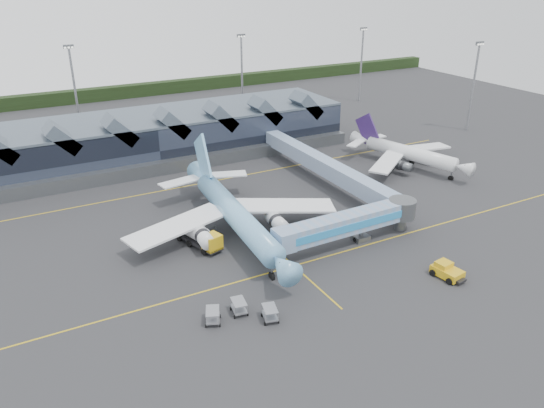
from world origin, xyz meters
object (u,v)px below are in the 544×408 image
regional_jet (406,152)px  main_airliner (233,212)px  pushback_tug (447,271)px  fuel_truck (196,233)px  jet_bridge (356,221)px

regional_jet → main_airliner: bearing=178.0°
regional_jet → pushback_tug: size_ratio=5.83×
regional_jet → fuel_truck: (-51.97, -11.68, -1.28)m
main_airliner → fuel_truck: bearing=-169.7°
main_airliner → pushback_tug: 33.22m
jet_bridge → fuel_truck: jet_bridge is taller
pushback_tug → main_airliner: bearing=120.3°
main_airliner → fuel_truck: size_ratio=4.05×
regional_jet → fuel_truck: size_ratio=2.86×
regional_jet → jet_bridge: 37.64m
main_airliner → jet_bridge: bearing=-33.4°
main_airliner → pushback_tug: (20.50, -25.98, -2.91)m
jet_bridge → regional_jet: bearing=36.1°
regional_jet → fuel_truck: bearing=177.2°
fuel_truck → pushback_tug: 37.01m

